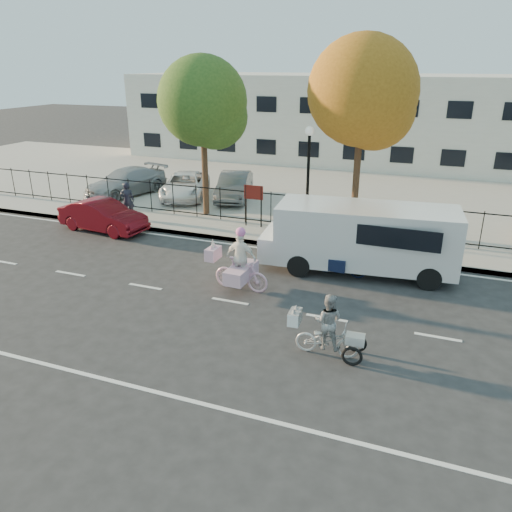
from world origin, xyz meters
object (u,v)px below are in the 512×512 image
at_px(unicorn_bike, 240,267).
at_px(lot_car_c, 234,186).
at_px(lot_car_a, 126,182).
at_px(white_van, 362,236).
at_px(lot_car_b, 185,185).
at_px(zebra_trike, 328,332).
at_px(red_sedan, 103,216).
at_px(pedestrian, 127,200).
at_px(bull_bike, 341,255).
at_px(lamppost, 309,162).

xyz_separation_m(unicorn_bike, lot_car_c, (-4.40, 9.84, 0.06)).
bearing_deg(lot_car_c, lot_car_a, 177.94).
relative_size(white_van, lot_car_b, 1.47).
height_order(zebra_trike, red_sedan, zebra_trike).
height_order(unicorn_bike, white_van, white_van).
bearing_deg(pedestrian, bull_bike, 135.73).
height_order(zebra_trike, bull_bike, bull_bike).
relative_size(lamppost, white_van, 0.64).
xyz_separation_m(bull_bike, lot_car_b, (-9.70, 6.99, 0.06)).
bearing_deg(unicorn_bike, lot_car_a, 52.26).
relative_size(pedestrian, lot_car_c, 0.41).
bearing_deg(pedestrian, lot_car_c, -152.69).
height_order(bull_bike, lot_car_c, bull_bike).
bearing_deg(zebra_trike, unicorn_bike, 48.13).
bearing_deg(red_sedan, pedestrian, -1.55).
height_order(white_van, lot_car_c, white_van).
height_order(unicorn_bike, pedestrian, unicorn_bike).
bearing_deg(zebra_trike, lot_car_b, 37.45).
bearing_deg(zebra_trike, red_sedan, 57.67).
distance_m(pedestrian, lot_car_b, 4.37).
bearing_deg(white_van, pedestrian, 163.29).
bearing_deg(bull_bike, lot_car_a, 68.75).
distance_m(bull_bike, lot_car_a, 14.37).
height_order(bull_bike, lot_car_a, bull_bike).
distance_m(lamppost, lot_car_c, 6.71).
bearing_deg(pedestrian, unicorn_bike, 116.88).
bearing_deg(lamppost, zebra_trike, -71.34).
distance_m(unicorn_bike, red_sedan, 8.52).
bearing_deg(bull_bike, pedestrian, 80.31).
height_order(unicorn_bike, bull_bike, unicorn_bike).
bearing_deg(lot_car_c, bull_bike, -60.51).
distance_m(bull_bike, lot_car_b, 11.96).
bearing_deg(lot_car_a, lot_car_b, 27.32).
distance_m(zebra_trike, lot_car_c, 14.84).
xyz_separation_m(bull_bike, lot_car_c, (-7.15, 7.54, 0.11)).
bearing_deg(lot_car_c, white_van, -56.00).
height_order(red_sedan, lot_car_b, lot_car_b).
height_order(white_van, pedestrian, white_van).
bearing_deg(lot_car_a, lamppost, 1.23).
xyz_separation_m(lot_car_b, lot_car_c, (2.56, 0.55, 0.05)).
bearing_deg(white_van, zebra_trike, -94.35).
bearing_deg(lot_car_a, lot_car_c, 27.44).
distance_m(zebra_trike, unicorn_bike, 4.41).
height_order(pedestrian, lot_car_c, pedestrian).
height_order(lot_car_a, lot_car_b, lot_car_a).
height_order(white_van, red_sedan, white_van).
bearing_deg(lot_car_c, pedestrian, -136.93).
bearing_deg(lot_car_c, lamppost, -52.58).
bearing_deg(lot_car_b, zebra_trike, -67.60).
bearing_deg(lot_car_c, unicorn_bike, -79.90).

